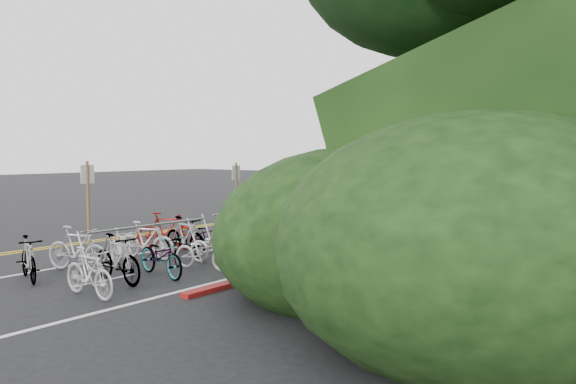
{
  "coord_description": "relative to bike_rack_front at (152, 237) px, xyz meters",
  "views": [
    {
      "loc": [
        13.86,
        -9.27,
        2.84
      ],
      "look_at": [
        0.44,
        8.16,
        1.3
      ],
      "focal_mm": 35.0,
      "sensor_mm": 36.0,
      "label": 1
    }
  ],
  "objects": [
    {
      "name": "ground",
      "position": [
        -3.4,
        0.9,
        -0.87
      ],
      "size": [
        120.0,
        120.0,
        0.0
      ],
      "primitive_type": "plane",
      "color": "black",
      "rests_on": "ground"
    },
    {
      "name": "road_markings",
      "position": [
        -2.77,
        11.0,
        -0.87
      ],
      "size": [
        7.47,
        80.0,
        0.01
      ],
      "color": "gold",
      "rests_on": "ground"
    },
    {
      "name": "red_curb",
      "position": [
        2.3,
        12.9,
        -0.82
      ],
      "size": [
        0.25,
        28.0,
        0.1
      ],
      "primitive_type": "cube",
      "color": "maroon",
      "rests_on": "ground"
    },
    {
      "name": "bike_rack_front",
      "position": [
        0.0,
        0.0,
        0.0
      ],
      "size": [
        1.14,
        3.37,
        1.17
      ],
      "color": "#999DA4",
      "rests_on": "ground"
    },
    {
      "name": "bike_racks_rest",
      "position": [
        -0.4,
        13.9,
        -0.02
      ],
      "size": [
        1.14,
        23.0,
        1.17
      ],
      "color": "#999DA4",
      "rests_on": "ground"
    },
    {
      "name": "signpost_near",
      "position": [
        -2.92,
        0.21,
        0.62
      ],
      "size": [
        0.08,
        0.4,
        2.62
      ],
      "color": "brown",
      "rests_on": "ground"
    },
    {
      "name": "signposts_rest",
      "position": [
        -2.8,
        14.9,
        0.56
      ],
      "size": [
        0.08,
        18.4,
        2.5
      ],
      "color": "brown",
      "rests_on": "ground"
    },
    {
      "name": "bike_front",
      "position": [
        -2.36,
        2.41,
        -0.32
      ],
      "size": [
        1.35,
        1.85,
        1.1
      ],
      "primitive_type": "imported",
      "rotation": [
        0.0,
        0.0,
        2.08
      ],
      "color": "maroon",
      "rests_on": "ground"
    },
    {
      "name": "bike_valet",
      "position": [
        -0.43,
        3.66,
        -0.38
      ],
      "size": [
        3.18,
        13.72,
        1.1
      ],
      "color": "slate",
      "rests_on": "ground"
    }
  ]
}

